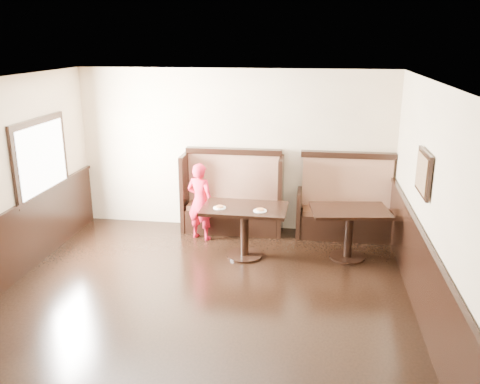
% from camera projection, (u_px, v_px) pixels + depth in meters
% --- Properties ---
extents(ground, '(7.00, 7.00, 0.00)m').
position_uv_depth(ground, '(189.00, 330.00, 5.95)').
color(ground, black).
rests_on(ground, ground).
extents(room_shell, '(7.00, 7.00, 7.00)m').
position_uv_depth(room_shell, '(169.00, 266.00, 6.06)').
color(room_shell, beige).
rests_on(room_shell, ground).
extents(booth_main, '(1.75, 0.72, 1.45)m').
position_uv_depth(booth_main, '(233.00, 202.00, 8.92)').
color(booth_main, black).
rests_on(booth_main, ground).
extents(booth_neighbor, '(1.65, 0.72, 1.45)m').
position_uv_depth(booth_neighbor, '(345.00, 209.00, 8.66)').
color(booth_neighbor, black).
rests_on(booth_neighbor, ground).
extents(table_main, '(1.30, 0.84, 0.82)m').
position_uv_depth(table_main, '(245.00, 219.00, 7.78)').
color(table_main, black).
rests_on(table_main, ground).
extents(table_neighbor, '(1.25, 0.91, 0.80)m').
position_uv_depth(table_neighbor, '(349.00, 222.00, 7.73)').
color(table_neighbor, black).
rests_on(table_neighbor, ground).
extents(child, '(0.56, 0.45, 1.32)m').
position_uv_depth(child, '(200.00, 202.00, 8.49)').
color(child, red).
rests_on(child, ground).
extents(pizza_plate_left, '(0.20, 0.20, 0.04)m').
position_uv_depth(pizza_plate_left, '(220.00, 207.00, 7.68)').
color(pizza_plate_left, white).
rests_on(pizza_plate_left, table_main).
extents(pizza_plate_right, '(0.20, 0.20, 0.04)m').
position_uv_depth(pizza_plate_right, '(260.00, 210.00, 7.54)').
color(pizza_plate_right, white).
rests_on(pizza_plate_right, table_main).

